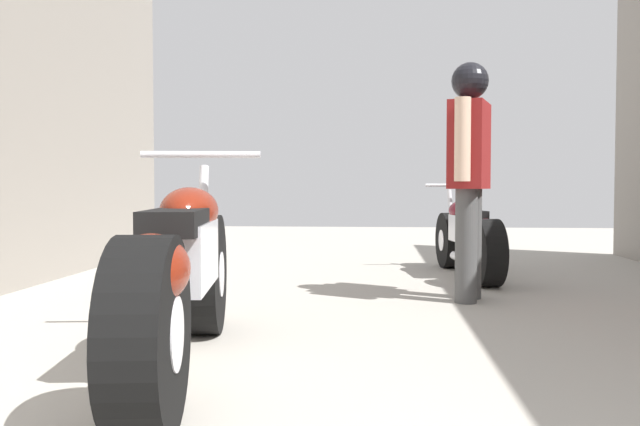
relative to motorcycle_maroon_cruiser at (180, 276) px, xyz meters
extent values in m
plane|color=#A8A399|center=(0.88, 0.98, -0.43)|extent=(19.10, 19.10, 0.00)
cylinder|color=black|center=(-0.10, 0.79, -0.10)|extent=(0.28, 0.68, 0.66)
cylinder|color=silver|center=(-0.10, 0.79, -0.10)|extent=(0.23, 0.27, 0.25)
cylinder|color=black|center=(0.09, -0.69, -0.10)|extent=(0.28, 0.68, 0.66)
cylinder|color=silver|center=(0.09, -0.69, -0.10)|extent=(0.23, 0.27, 0.25)
cube|color=silver|center=(0.00, 0.05, 0.09)|extent=(0.33, 0.68, 0.29)
ellipsoid|color=maroon|center=(-0.03, 0.27, 0.27)|extent=(0.34, 0.57, 0.23)
cube|color=black|center=(0.02, -0.14, 0.24)|extent=(0.29, 0.52, 0.10)
ellipsoid|color=maroon|center=(0.09, -0.64, 0.11)|extent=(0.32, 0.48, 0.25)
cylinder|color=silver|center=(-0.10, 0.75, 0.21)|extent=(0.09, 0.26, 0.60)
cylinder|color=silver|center=(-0.09, 0.70, 0.56)|extent=(0.64, 0.12, 0.04)
cylinder|color=silver|center=(-0.11, -0.28, -0.20)|extent=(0.17, 0.57, 0.09)
cylinder|color=black|center=(1.60, 3.89, -0.15)|extent=(0.25, 0.57, 0.55)
cylinder|color=silver|center=(1.60, 3.89, -0.15)|extent=(0.21, 0.23, 0.21)
cylinder|color=black|center=(1.76, 2.65, -0.15)|extent=(0.25, 0.57, 0.55)
cylinder|color=silver|center=(1.76, 2.65, -0.15)|extent=(0.21, 0.23, 0.21)
cube|color=silver|center=(1.68, 3.27, 0.01)|extent=(0.28, 0.57, 0.24)
ellipsoid|color=#5B0F19|center=(1.65, 3.46, 0.16)|extent=(0.28, 0.47, 0.19)
cube|color=black|center=(1.70, 3.12, 0.13)|extent=(0.24, 0.43, 0.09)
ellipsoid|color=#5B0F19|center=(1.75, 2.70, 0.02)|extent=(0.27, 0.41, 0.21)
cylinder|color=silver|center=(1.60, 3.86, 0.11)|extent=(0.07, 0.22, 0.50)
cylinder|color=silver|center=(1.61, 3.83, 0.40)|extent=(0.53, 0.10, 0.03)
cylinder|color=silver|center=(1.59, 3.00, -0.23)|extent=(0.14, 0.48, 0.08)
cylinder|color=#4C4C4C|center=(1.54, 2.07, -0.03)|extent=(0.19, 0.19, 0.80)
cylinder|color=#4C4C4C|center=(1.48, 1.88, -0.03)|extent=(0.19, 0.19, 0.80)
cube|color=maroon|center=(1.51, 1.98, 0.68)|extent=(0.36, 0.49, 0.61)
cylinder|color=beige|center=(1.59, 2.24, 0.70)|extent=(0.14, 0.14, 0.56)
cylinder|color=beige|center=(1.42, 1.71, 0.70)|extent=(0.14, 0.14, 0.56)
sphere|color=black|center=(1.51, 1.98, 1.12)|extent=(0.22, 0.22, 0.22)
sphere|color=black|center=(1.51, 1.98, 1.13)|extent=(0.26, 0.26, 0.26)
camera|label=1|loc=(0.84, -2.78, 0.39)|focal=37.03mm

